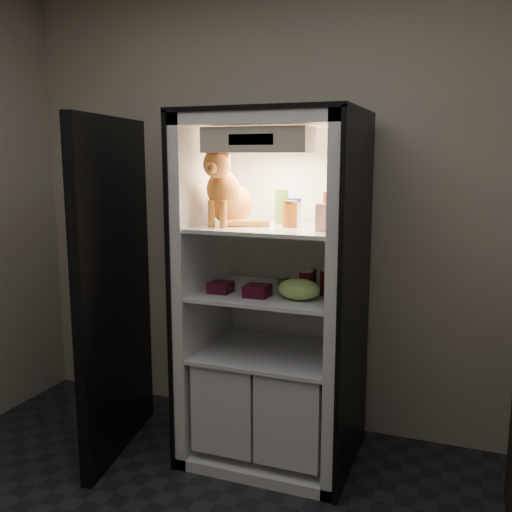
# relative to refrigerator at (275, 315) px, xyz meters

# --- Properties ---
(room_shell) EXTENTS (3.60, 3.60, 3.60)m
(room_shell) POSITION_rel_refrigerator_xyz_m (0.00, -1.38, 0.83)
(room_shell) COLOR white
(room_shell) RESTS_ON floor
(refrigerator) EXTENTS (0.90, 0.72, 1.88)m
(refrigerator) POSITION_rel_refrigerator_xyz_m (0.00, 0.00, 0.00)
(refrigerator) COLOR white
(refrigerator) RESTS_ON floor
(fridge_door) EXTENTS (0.22, 0.87, 1.85)m
(fridge_door) POSITION_rel_refrigerator_xyz_m (-0.84, -0.28, 0.12)
(fridge_door) COLOR black
(fridge_door) RESTS_ON floor
(tabby_cat) EXTENTS (0.34, 0.39, 0.42)m
(tabby_cat) POSITION_rel_refrigerator_xyz_m (-0.22, -0.13, 0.65)
(tabby_cat) COLOR #BF5518
(tabby_cat) RESTS_ON refrigerator
(parmesan_shaker) EXTENTS (0.07, 0.07, 0.18)m
(parmesan_shaker) POSITION_rel_refrigerator_xyz_m (0.02, 0.03, 0.59)
(parmesan_shaker) COLOR #25893B
(parmesan_shaker) RESTS_ON refrigerator
(mayo_tub) EXTENTS (0.10, 0.10, 0.14)m
(mayo_tub) POSITION_rel_refrigerator_xyz_m (0.07, 0.07, 0.57)
(mayo_tub) COLOR white
(mayo_tub) RESTS_ON refrigerator
(salsa_jar) EXTENTS (0.08, 0.08, 0.13)m
(salsa_jar) POSITION_rel_refrigerator_xyz_m (0.10, -0.09, 0.57)
(salsa_jar) COLOR maroon
(salsa_jar) RESTS_ON refrigerator
(pepper_jar) EXTENTS (0.11, 0.11, 0.19)m
(pepper_jar) POSITION_rel_refrigerator_xyz_m (0.31, -0.01, 0.60)
(pepper_jar) COLOR #A02115
(pepper_jar) RESTS_ON refrigerator
(cream_carton) EXTENTS (0.08, 0.08, 0.13)m
(cream_carton) POSITION_rel_refrigerator_xyz_m (0.31, -0.18, 0.56)
(cream_carton) COLOR silver
(cream_carton) RESTS_ON refrigerator
(soda_can_a) EXTENTS (0.07, 0.07, 0.13)m
(soda_can_a) POSITION_rel_refrigerator_xyz_m (0.19, 0.01, 0.21)
(soda_can_a) COLOR black
(soda_can_a) RESTS_ON refrigerator
(soda_can_b) EXTENTS (0.07, 0.07, 0.13)m
(soda_can_b) POSITION_rel_refrigerator_xyz_m (0.30, -0.05, 0.22)
(soda_can_b) COLOR black
(soda_can_b) RESTS_ON refrigerator
(soda_can_c) EXTENTS (0.07, 0.07, 0.13)m
(soda_can_c) POSITION_rel_refrigerator_xyz_m (0.20, -0.11, 0.22)
(soda_can_c) COLOR black
(soda_can_c) RESTS_ON refrigerator
(condiment_jar) EXTENTS (0.06, 0.06, 0.09)m
(condiment_jar) POSITION_rel_refrigerator_xyz_m (0.06, -0.05, 0.19)
(condiment_jar) COLOR #513A17
(condiment_jar) RESTS_ON refrigerator
(grape_bag) EXTENTS (0.21, 0.16, 0.11)m
(grape_bag) POSITION_rel_refrigerator_xyz_m (0.19, -0.19, 0.20)
(grape_bag) COLOR #86AB50
(grape_bag) RESTS_ON refrigerator
(berry_box_left) EXTENTS (0.11, 0.11, 0.06)m
(berry_box_left) POSITION_rel_refrigerator_xyz_m (-0.24, -0.19, 0.18)
(berry_box_left) COLOR #510D21
(berry_box_left) RESTS_ON refrigerator
(berry_box_right) EXTENTS (0.12, 0.12, 0.06)m
(berry_box_right) POSITION_rel_refrigerator_xyz_m (-0.03, -0.20, 0.18)
(berry_box_right) COLOR #510D21
(berry_box_right) RESTS_ON refrigerator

